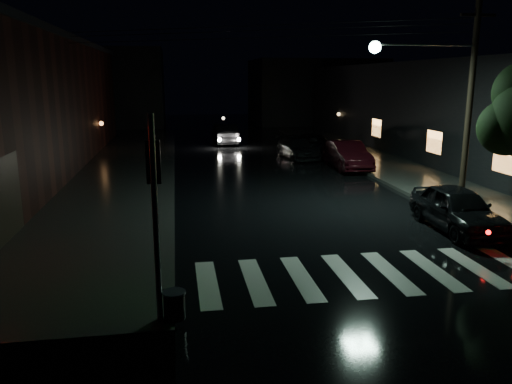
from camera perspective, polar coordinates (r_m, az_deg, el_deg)
name	(u,v)px	position (r m, az deg, el deg)	size (l,w,h in m)	color
ground	(258,289)	(12.31, 0.28, -11.02)	(120.00, 120.00, 0.00)	black
sidewalk_left	(113,179)	(25.77, -16.00, 1.39)	(6.00, 44.00, 0.15)	#282826
sidewalk_right	(398,171)	(28.19, 15.88, 2.35)	(4.00, 44.00, 0.15)	#282826
building_right	(478,111)	(34.73, 24.02, 8.51)	(10.00, 40.00, 6.00)	black
building_far_left	(97,88)	(56.70, -17.77, 11.29)	(14.00, 10.00, 8.00)	black
building_far_right	(315,92)	(58.32, 6.76, 11.34)	(14.00, 10.00, 7.00)	black
crosswalk	(368,273)	(13.53, 12.72, -9.07)	(9.00, 3.00, 0.01)	beige
signal_pole_corner	(165,254)	(10.25, -10.34, -7.00)	(0.68, 0.61, 4.20)	slate
utility_pole	(455,89)	(21.02, 21.80, 10.92)	(4.92, 0.44, 8.00)	black
parked_car_a	(457,209)	(17.96, 22.02, -1.77)	(1.75, 4.34, 1.48)	black
parked_car_b	(347,155)	(28.50, 10.35, 4.19)	(1.66, 4.75, 1.57)	black
parked_car_c	(298,148)	(32.00, 4.79, 5.03)	(1.79, 4.41, 1.28)	black
parked_car_d	(314,144)	(33.49, 6.64, 5.43)	(2.30, 4.99, 1.39)	black
oncoming_car	(225,134)	(38.94, -3.58, 6.65)	(1.64, 4.70, 1.55)	black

